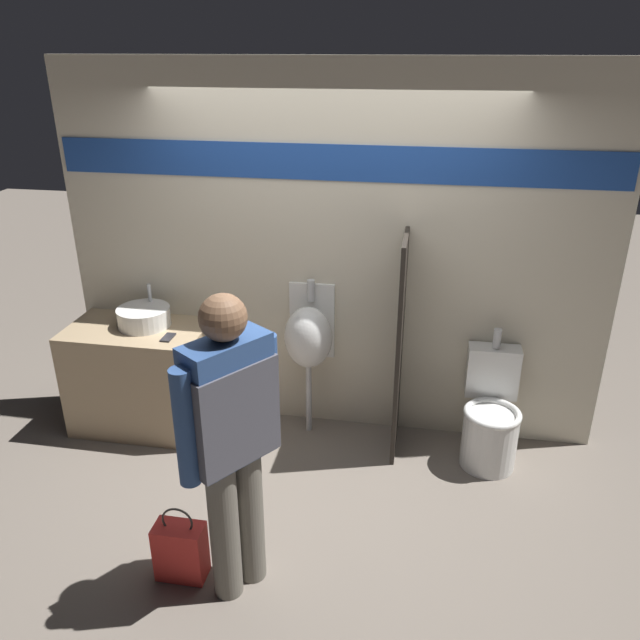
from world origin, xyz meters
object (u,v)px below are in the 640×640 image
at_px(cell_phone, 168,337).
at_px(toilet, 490,420).
at_px(urinal_near_counter, 309,337).
at_px(person_in_vest, 231,431).
at_px(sink_basin, 144,317).
at_px(shopping_bag, 181,550).

height_order(cell_phone, toilet, toilet).
xyz_separation_m(urinal_near_counter, person_in_vest, (-0.09, -1.56, 0.21)).
xyz_separation_m(sink_basin, person_in_vest, (1.15, -1.47, 0.11)).
distance_m(cell_phone, person_in_vest, 1.58).
bearing_deg(shopping_bag, toilet, 38.85).
distance_m(sink_basin, toilet, 2.64).
bearing_deg(shopping_bag, person_in_vest, 1.33).
height_order(sink_basin, shopping_bag, sink_basin).
height_order(sink_basin, person_in_vest, person_in_vest).
distance_m(urinal_near_counter, person_in_vest, 1.58).
bearing_deg(person_in_vest, urinal_near_counter, 31.98).
height_order(cell_phone, urinal_near_counter, urinal_near_counter).
relative_size(sink_basin, urinal_near_counter, 0.33).
height_order(cell_phone, shopping_bag, cell_phone).
xyz_separation_m(cell_phone, person_in_vest, (0.89, -1.29, 0.17)).
distance_m(sink_basin, person_in_vest, 1.87).
bearing_deg(sink_basin, person_in_vest, -52.16).
bearing_deg(urinal_near_counter, sink_basin, -175.93).
bearing_deg(cell_phone, toilet, 2.97).
height_order(urinal_near_counter, person_in_vest, person_in_vest).
distance_m(cell_phone, urinal_near_counter, 1.01).
bearing_deg(urinal_near_counter, toilet, -6.35).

